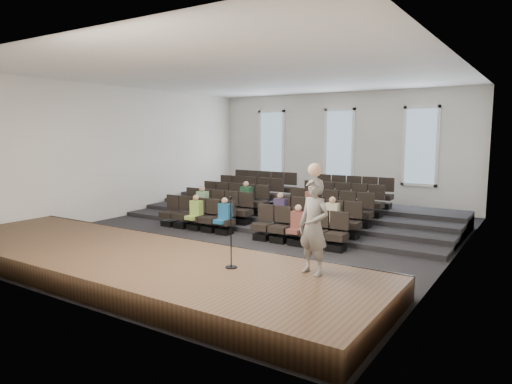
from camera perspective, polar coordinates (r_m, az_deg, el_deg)
ground at (r=14.85m, az=-0.33°, el=-5.19°), size 14.00×14.00×0.00m
ceiling at (r=14.60m, az=-0.34°, el=14.38°), size 12.00×14.00×0.02m
wall_back at (r=20.73m, az=10.41°, el=5.26°), size 12.00×0.04×5.00m
wall_front at (r=9.47m, az=-24.34°, el=2.24°), size 12.00×0.04×5.00m
wall_left at (r=18.50m, az=-16.18°, el=4.83°), size 0.04×14.00×5.00m
wall_right at (r=12.29m, az=23.89°, el=3.31°), size 0.04×14.00×5.00m
stage at (r=11.02m, az=-15.20°, el=-8.62°), size 11.80×3.60×0.50m
stage_lip at (r=12.22m, az=-8.98°, el=-6.86°), size 11.80×0.06×0.52m
risers at (r=17.50m, az=5.38°, el=-2.63°), size 11.80×4.80×0.60m
seating_rows at (r=16.01m, az=2.70°, el=-1.79°), size 6.80×4.70×1.67m
windows at (r=20.66m, az=10.35°, el=5.81°), size 8.44×0.10×3.24m
audience at (r=14.96m, az=0.35°, el=-1.93°), size 5.45×2.64×1.10m
speaker at (r=8.92m, az=7.24°, el=-4.33°), size 0.77×0.61×1.88m
mic_stand at (r=9.37m, az=-3.14°, el=-6.84°), size 0.25×0.25×1.48m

